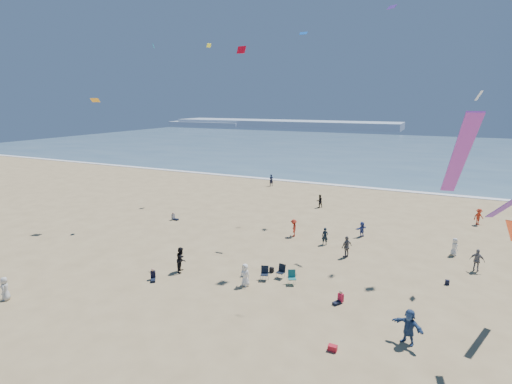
% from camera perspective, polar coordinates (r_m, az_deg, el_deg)
% --- Properties ---
extents(ground, '(220.00, 220.00, 0.00)m').
position_cam_1_polar(ground, '(21.96, -14.89, -22.05)').
color(ground, tan).
rests_on(ground, ground).
extents(ocean, '(220.00, 100.00, 0.06)m').
position_cam_1_polar(ocean, '(109.81, 18.93, 5.70)').
color(ocean, '#476B84').
rests_on(ocean, ground).
extents(surf_line, '(220.00, 1.20, 0.08)m').
position_cam_1_polar(surf_line, '(60.95, 13.31, 0.80)').
color(surf_line, white).
rests_on(surf_line, ground).
extents(headland_far, '(110.00, 20.00, 3.20)m').
position_cam_1_polar(headland_far, '(197.41, 3.93, 9.70)').
color(headland_far, '#7A8EA8').
rests_on(headland_far, ground).
extents(headland_near, '(40.00, 14.00, 2.00)m').
position_cam_1_polar(headland_near, '(211.06, -6.89, 9.67)').
color(headland_near, '#7A8EA8').
rests_on(headland_near, ground).
extents(standing_flyers, '(29.34, 45.91, 1.91)m').
position_cam_1_polar(standing_flyers, '(33.02, 10.98, -7.90)').
color(standing_flyers, silver).
rests_on(standing_flyers, ground).
extents(seated_group, '(21.41, 28.73, 0.84)m').
position_cam_1_polar(seated_group, '(25.02, -7.74, -15.92)').
color(seated_group, silver).
rests_on(seated_group, ground).
extents(chair_cluster, '(2.79, 1.51, 1.00)m').
position_cam_1_polar(chair_cluster, '(28.74, 3.29, -11.66)').
color(chair_cluster, black).
rests_on(chair_cluster, ground).
extents(white_tote, '(0.35, 0.20, 0.40)m').
position_cam_1_polar(white_tote, '(29.54, -1.69, -11.58)').
color(white_tote, white).
rests_on(white_tote, ground).
extents(black_backpack, '(0.30, 0.22, 0.38)m').
position_cam_1_polar(black_backpack, '(30.17, 2.25, -11.06)').
color(black_backpack, black).
rests_on(black_backpack, ground).
extents(cooler, '(0.45, 0.30, 0.30)m').
position_cam_1_polar(cooler, '(22.14, 10.88, -21.05)').
color(cooler, '#B51929').
rests_on(cooler, ground).
extents(navy_bag, '(0.28, 0.18, 0.34)m').
position_cam_1_polar(navy_bag, '(31.25, 25.65, -11.55)').
color(navy_bag, black).
rests_on(navy_bag, ground).
extents(kites_aloft, '(44.99, 42.30, 30.21)m').
position_cam_1_polar(kites_aloft, '(25.87, 20.78, 16.42)').
color(kites_aloft, white).
rests_on(kites_aloft, ground).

